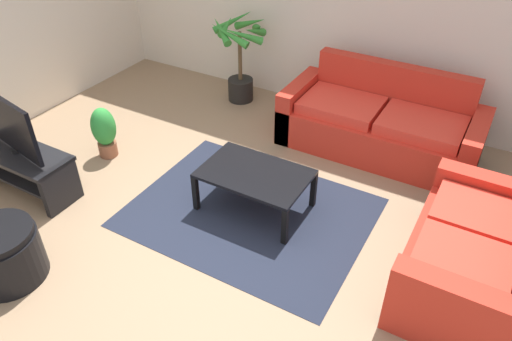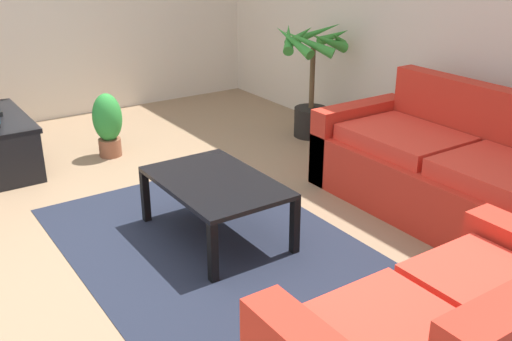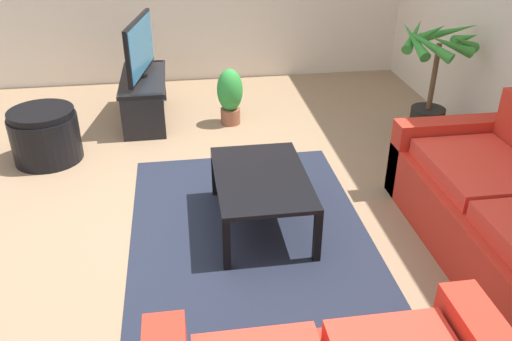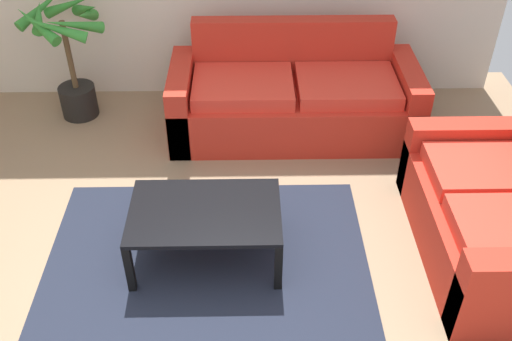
# 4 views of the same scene
# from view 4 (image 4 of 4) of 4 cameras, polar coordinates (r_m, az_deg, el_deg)

# --- Properties ---
(ground_plane) EXTENTS (6.60, 6.60, 0.00)m
(ground_plane) POSITION_cam_4_polar(r_m,az_deg,el_deg) (3.68, -10.56, -16.10)
(ground_plane) COLOR #937556
(couch_main) EXTENTS (2.13, 0.90, 0.90)m
(couch_main) POSITION_cam_4_polar(r_m,az_deg,el_deg) (5.16, 3.70, 7.00)
(couch_main) COLOR red
(couch_main) RESTS_ON ground
(couch_loveseat) EXTENTS (0.90, 1.52, 0.90)m
(couch_loveseat) POSITION_cam_4_polar(r_m,az_deg,el_deg) (4.23, 22.57, -4.36)
(couch_loveseat) COLOR red
(couch_loveseat) RESTS_ON ground
(coffee_table) EXTENTS (0.99, 0.65, 0.41)m
(coffee_table) POSITION_cam_4_polar(r_m,az_deg,el_deg) (3.84, -5.02, -4.45)
(coffee_table) COLOR black
(coffee_table) RESTS_ON ground
(area_rug) EXTENTS (2.20, 1.70, 0.01)m
(area_rug) POSITION_cam_4_polar(r_m,az_deg,el_deg) (4.02, -4.81, -9.20)
(area_rug) COLOR #1E2333
(area_rug) RESTS_ON ground
(potted_palm) EXTENTS (0.81, 0.81, 1.12)m
(potted_palm) POSITION_cam_4_polar(r_m,az_deg,el_deg) (5.46, -17.79, 10.54)
(potted_palm) COLOR black
(potted_palm) RESTS_ON ground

